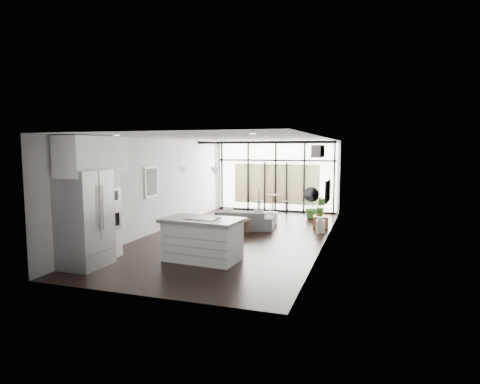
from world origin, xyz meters
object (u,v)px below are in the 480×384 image
Objects in this scene: fridge at (85,219)px; sofa at (241,217)px; milk_can at (320,225)px; island at (202,239)px; pouf at (270,218)px; tv at (328,191)px; console_bench at (230,224)px.

fridge reaches higher than sofa.
island is at bearing -120.02° from milk_can.
milk_can reaches higher than pouf.
tv is (0.21, -0.13, 1.05)m from milk_can.
tv reaches higher than console_bench.
tv is at bearing 171.94° from sofa.
island is 0.87× the size of sofa.
pouf is 0.98× the size of milk_can.
fridge is at bearing -146.01° from island.
fridge is 1.03× the size of sofa.
fridge is (-2.18, -1.21, 0.56)m from island.
sofa is (-0.26, 3.64, -0.09)m from island.
tv is (2.39, 3.64, 0.82)m from island.
milk_can is at bearing 175.06° from sofa.
island is 4.88m from pouf.
island reaches higher than pouf.
tv reaches higher than milk_can.
tv is at bearing -32.31° from milk_can.
fridge is at bearing -92.23° from console_bench.
milk_can is (2.66, 0.58, 0.02)m from console_bench.
island is at bearing -94.49° from pouf.
fridge is 4.19× the size of milk_can.
sofa is 0.52m from console_bench.
sofa is 4.17× the size of pouf.
pouf is (0.38, 4.86, -0.29)m from island.
console_bench is (1.70, 4.41, -0.81)m from fridge.
island is at bearing 86.05° from sofa.
tv is at bearing 46.70° from fridge.
console_bench is 3.10m from tv.
milk_can is 0.45× the size of tv.
pouf is 0.44× the size of tv.
milk_can is (2.18, 3.77, -0.23)m from island.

